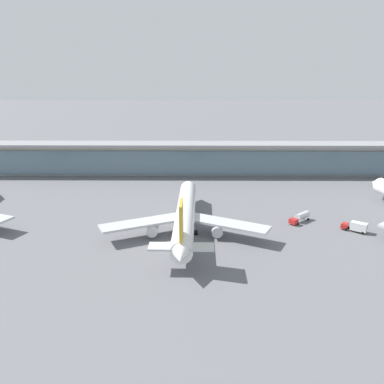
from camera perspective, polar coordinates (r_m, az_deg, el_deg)
name	(u,v)px	position (r m, az deg, el deg)	size (l,w,h in m)	color
ground_plane	(192,234)	(116.37, -0.07, -6.19)	(1200.00, 1200.00, 0.00)	slate
airliner_centre_stand	(185,216)	(115.74, -0.99, -3.46)	(49.25, 63.90, 17.05)	white
service_truck_near_nose_red	(300,217)	(129.78, 15.57, -3.53)	(7.89, 7.44, 2.95)	#B21E1E
service_truck_mid_apron_red	(356,227)	(127.39, 22.89, -4.68)	(7.26, 6.15, 3.10)	#B21E1E
terminal_building	(193,158)	(182.77, 0.13, 4.99)	(275.15, 12.80, 15.20)	#B2ADA3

